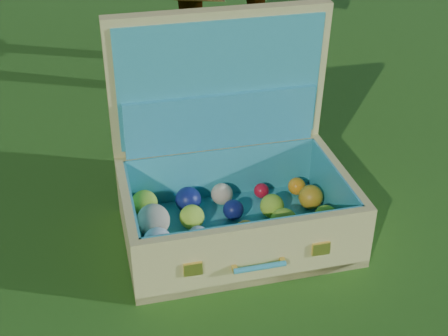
% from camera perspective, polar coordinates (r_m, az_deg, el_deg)
% --- Properties ---
extents(ground, '(60.00, 60.00, 0.00)m').
position_cam_1_polar(ground, '(1.39, 1.66, -9.71)').
color(ground, '#215114').
rests_on(ground, ground).
extents(suitcase, '(0.58, 0.47, 0.50)m').
position_cam_1_polar(suitcase, '(1.45, 0.52, -0.62)').
color(suitcase, '#CAC16D').
rests_on(suitcase, ground).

